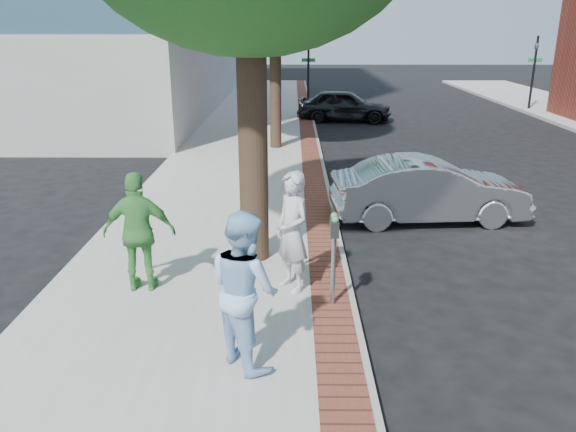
{
  "coord_description": "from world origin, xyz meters",
  "views": [
    {
      "loc": [
        0.1,
        -7.82,
        4.25
      ],
      "look_at": [
        0.02,
        1.18,
        1.2
      ],
      "focal_mm": 35.0,
      "sensor_mm": 36.0,
      "label": 1
    }
  ],
  "objects_px": {
    "person_officer": "(245,289)",
    "bg_car": "(344,105)",
    "person_green": "(139,232)",
    "person_gray": "(292,232)",
    "parking_meter": "(334,241)",
    "sedan_silver": "(429,190)"
  },
  "relations": [
    {
      "from": "person_officer",
      "to": "bg_car",
      "type": "bearing_deg",
      "value": -46.32
    },
    {
      "from": "person_officer",
      "to": "person_green",
      "type": "distance_m",
      "value": 2.78
    },
    {
      "from": "person_gray",
      "to": "person_green",
      "type": "xyz_separation_m",
      "value": [
        -2.44,
        -0.02,
        -0.01
      ]
    },
    {
      "from": "person_officer",
      "to": "bg_car",
      "type": "relative_size",
      "value": 0.47
    },
    {
      "from": "parking_meter",
      "to": "person_gray",
      "type": "bearing_deg",
      "value": 139.12
    },
    {
      "from": "person_officer",
      "to": "bg_car",
      "type": "xyz_separation_m",
      "value": [
        3.01,
        20.21,
        -0.42
      ]
    },
    {
      "from": "person_officer",
      "to": "sedan_silver",
      "type": "height_order",
      "value": "person_officer"
    },
    {
      "from": "parking_meter",
      "to": "sedan_silver",
      "type": "distance_m",
      "value": 5.11
    },
    {
      "from": "person_gray",
      "to": "bg_car",
      "type": "relative_size",
      "value": 0.45
    },
    {
      "from": "sedan_silver",
      "to": "person_green",
      "type": "bearing_deg",
      "value": 121.07
    },
    {
      "from": "person_gray",
      "to": "bg_car",
      "type": "height_order",
      "value": "person_gray"
    },
    {
      "from": "person_gray",
      "to": "parking_meter",
      "type": "bearing_deg",
      "value": 15.93
    },
    {
      "from": "person_gray",
      "to": "person_officer",
      "type": "height_order",
      "value": "person_officer"
    },
    {
      "from": "person_green",
      "to": "parking_meter",
      "type": "bearing_deg",
      "value": 168.37
    },
    {
      "from": "person_officer",
      "to": "bg_car",
      "type": "distance_m",
      "value": 20.43
    },
    {
      "from": "sedan_silver",
      "to": "bg_car",
      "type": "xyz_separation_m",
      "value": [
        -0.69,
        14.21,
        0.02
      ]
    },
    {
      "from": "person_green",
      "to": "bg_car",
      "type": "height_order",
      "value": "person_green"
    },
    {
      "from": "person_green",
      "to": "sedan_silver",
      "type": "xyz_separation_m",
      "value": [
        5.55,
        3.91,
        -0.42
      ]
    },
    {
      "from": "person_green",
      "to": "sedan_silver",
      "type": "distance_m",
      "value": 6.8
    },
    {
      "from": "sedan_silver",
      "to": "person_officer",
      "type": "bearing_deg",
      "value": 144.21
    },
    {
      "from": "person_officer",
      "to": "person_green",
      "type": "xyz_separation_m",
      "value": [
        -1.85,
        2.08,
        -0.03
      ]
    },
    {
      "from": "person_officer",
      "to": "person_green",
      "type": "relative_size",
      "value": 1.03
    }
  ]
}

